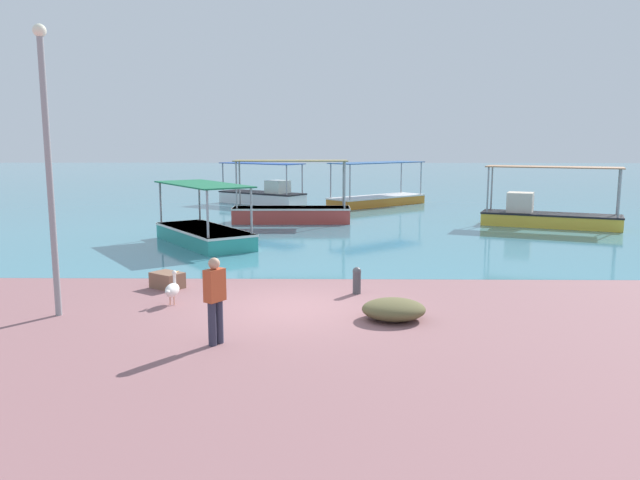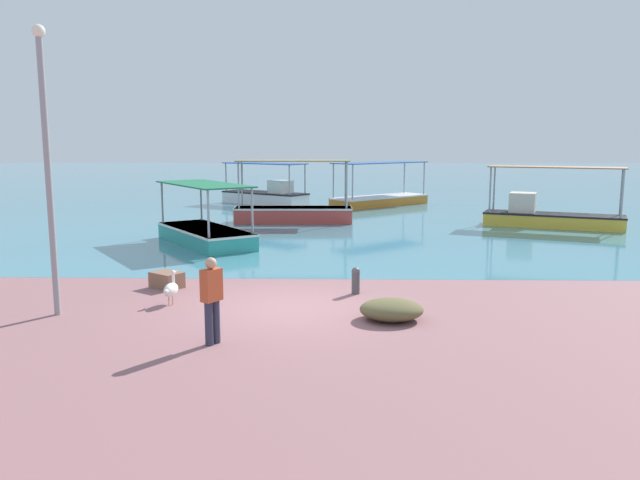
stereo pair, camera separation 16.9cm
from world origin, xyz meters
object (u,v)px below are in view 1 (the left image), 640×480
at_px(fishing_boat_near_left, 546,214).
at_px(cargo_crate, 167,280).
at_px(fishing_boat_far_left, 291,211).
at_px(fishing_boat_center, 377,197).
at_px(fishing_boat_outer, 264,195).
at_px(pelican, 172,289).
at_px(lamp_post, 48,158).
at_px(fisherman_standing, 215,298).
at_px(mooring_bollard, 357,279).
at_px(fishing_boat_near_right, 204,232).
at_px(net_pile, 394,309).

bearing_deg(fishing_boat_near_left, cargo_crate, -139.46).
xyz_separation_m(fishing_boat_far_left, fishing_boat_center, (4.64, 7.95, -0.08)).
height_order(fishing_boat_outer, fishing_boat_center, fishing_boat_center).
relative_size(fishing_boat_near_left, pelican, 7.58).
distance_m(lamp_post, fisherman_standing, 5.06).
bearing_deg(fishing_boat_center, fisherman_standing, -100.99).
height_order(fishing_boat_center, mooring_bollard, fishing_boat_center).
distance_m(fishing_boat_outer, cargo_crate, 21.79).
xyz_separation_m(fishing_boat_near_right, lamp_post, (-1.34, -9.60, 3.02)).
distance_m(fishing_boat_center, lamp_post, 25.59).
xyz_separation_m(fishing_boat_near_right, cargo_crate, (0.42, -6.98, -0.27)).
height_order(fishing_boat_far_left, mooring_bollard, fishing_boat_far_left).
bearing_deg(fishing_boat_near_left, fishing_boat_center, 127.15).
height_order(fishing_boat_outer, pelican, fishing_boat_outer).
height_order(fishing_boat_near_right, fisherman_standing, fishing_boat_near_right).
distance_m(fishing_boat_outer, fishing_boat_near_left, 16.90).
xyz_separation_m(fishing_boat_far_left, net_pile, (3.22, -16.08, -0.33)).
distance_m(fishing_boat_far_left, cargo_crate, 13.47).
relative_size(fishing_boat_outer, fishing_boat_near_right, 1.06).
xyz_separation_m(fishing_boat_outer, mooring_bollard, (4.73, -22.32, -0.22)).
height_order(fishing_boat_far_left, fishing_boat_center, fishing_boat_far_left).
bearing_deg(lamp_post, fishing_boat_far_left, 75.03).
height_order(fishing_boat_center, lamp_post, lamp_post).
height_order(fishing_boat_outer, net_pile, fishing_boat_outer).
bearing_deg(fishing_boat_near_right, net_pile, -58.10).
bearing_deg(fishing_boat_outer, fishing_boat_near_left, -35.28).
bearing_deg(cargo_crate, mooring_bollard, -6.17).
relative_size(fishing_boat_outer, mooring_bollard, 8.13).
height_order(fishing_boat_far_left, lamp_post, lamp_post).
xyz_separation_m(fishing_boat_near_left, cargo_crate, (-14.06, -12.02, -0.38)).
height_order(fishing_boat_far_left, net_pile, fishing_boat_far_left).
distance_m(mooring_bollard, net_pile, 2.42).
relative_size(lamp_post, mooring_bollard, 9.08).
xyz_separation_m(fishing_boat_outer, fishing_boat_near_right, (-0.68, -14.81, -0.12)).
bearing_deg(cargo_crate, lamp_post, -123.96).
relative_size(fishing_boat_near_left, fisherman_standing, 3.61).
relative_size(pelican, mooring_bollard, 1.17).
relative_size(fishing_boat_far_left, net_pile, 3.99).
bearing_deg(lamp_post, mooring_bollard, 17.16).
bearing_deg(fisherman_standing, fishing_boat_outer, 94.04).
relative_size(fishing_boat_near_left, net_pile, 4.38).
xyz_separation_m(pelican, fisherman_standing, (1.56, -2.88, 0.53)).
distance_m(fishing_boat_near_right, net_pile, 11.58).
distance_m(fishing_boat_outer, pelican, 23.47).
height_order(fishing_boat_near_left, fisherman_standing, fishing_boat_near_left).
xyz_separation_m(fishing_boat_center, cargo_crate, (-7.12, -21.18, -0.28)).
height_order(fishing_boat_center, cargo_crate, fishing_boat_center).
bearing_deg(fishing_boat_outer, mooring_bollard, -78.04).
relative_size(mooring_bollard, fisherman_standing, 0.41).
bearing_deg(net_pile, fishing_boat_near_right, 121.90).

